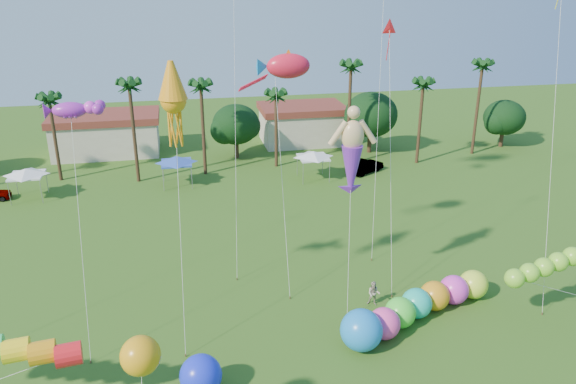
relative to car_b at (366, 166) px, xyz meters
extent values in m
cylinder|color=#3A2819|center=(-32.10, 4.10, 3.51)|extent=(0.36, 0.36, 8.50)
cylinder|color=#3A2819|center=(-24.10, 2.10, 4.26)|extent=(0.36, 0.36, 10.00)
cylinder|color=#3A2819|center=(-17.10, 3.10, 4.01)|extent=(0.36, 0.36, 9.50)
cylinder|color=#3A2819|center=(-9.10, 4.10, 3.26)|extent=(0.36, 0.36, 8.00)
cylinder|color=#3A2819|center=(-1.10, 3.10, 4.76)|extent=(0.36, 0.36, 11.00)
cylinder|color=#3A2819|center=(6.90, 2.10, 3.76)|extent=(0.36, 0.36, 9.00)
cylinder|color=#3A2819|center=(14.90, 4.10, 4.51)|extent=(0.36, 0.36, 10.50)
sphere|color=#113814|center=(-13.10, 8.10, 3.29)|extent=(5.46, 5.46, 5.46)
sphere|color=#113814|center=(2.90, 7.10, 3.91)|extent=(6.30, 6.30, 6.30)
sphere|color=#113814|center=(19.90, 6.10, 2.98)|extent=(5.04, 5.04, 5.04)
cube|color=beige|center=(-28.10, 13.10, 1.26)|extent=(12.00, 7.00, 4.00)
cube|color=beige|center=(-4.10, 13.10, 1.26)|extent=(10.00, 7.00, 4.00)
pyramid|color=white|center=(-34.10, -0.90, 2.01)|extent=(3.00, 3.00, 0.60)
pyramid|color=blue|center=(-20.10, 0.10, 2.01)|extent=(3.00, 3.00, 0.60)
pyramid|color=white|center=(-6.10, -0.90, 2.01)|extent=(3.00, 3.00, 0.60)
imported|color=#4C4C54|center=(0.00, 0.00, 0.00)|extent=(4.64, 3.71, 1.48)
imported|color=#AFA391|center=(-8.09, -25.21, 0.09)|extent=(1.01, 0.92, 1.67)
sphere|color=#FA41A2|center=(-8.69, -28.69, 0.22)|extent=(1.92, 1.92, 1.92)
sphere|color=#41E435|center=(-7.33, -27.80, 0.22)|extent=(1.92, 1.92, 1.92)
sphere|color=#1BBFA9|center=(-5.93, -27.03, 0.22)|extent=(1.92, 1.92, 1.92)
sphere|color=orange|center=(-4.44, -26.44, 0.22)|extent=(1.92, 1.92, 1.92)
sphere|color=#F038D7|center=(-2.88, -26.01, 0.22)|extent=(1.92, 1.92, 1.92)
sphere|color=#CBF336|center=(-1.30, -25.64, 0.22)|extent=(1.92, 1.92, 1.92)
sphere|color=#1980E4|center=(-10.35, -29.41, 0.49)|extent=(3.23, 3.23, 2.45)
sphere|color=#1B2CF4|center=(-19.54, -31.32, 0.35)|extent=(2.17, 2.17, 2.17)
cylinder|color=red|center=(-27.60, -31.67, 2.81)|extent=(8.29, 1.49, 1.11)
ellipsoid|color=#80D72F|center=(-0.59, -28.76, 2.35)|extent=(6.49, 3.18, 1.41)
cylinder|color=silver|center=(3.01, -28.24, 0.81)|extent=(7.20, 1.08, 3.12)
sphere|color=orange|center=(-21.89, -35.79, 5.28)|extent=(2.11, 2.11, 1.62)
cylinder|color=silver|center=(-9.92, -25.29, 4.13)|extent=(0.92, 3.14, 9.75)
cylinder|color=brown|center=(-10.36, -26.84, -0.66)|extent=(0.08, 0.08, 0.16)
ellipsoid|color=red|center=(-12.46, -18.99, 13.87)|extent=(4.52, 2.94, 1.79)
cylinder|color=silver|center=(-12.86, -21.21, 6.57)|extent=(0.82, 4.46, 14.62)
cylinder|color=brown|center=(-13.26, -23.42, -0.66)|extent=(0.08, 0.08, 0.16)
cylinder|color=silver|center=(-15.77, -17.05, 12.60)|extent=(1.34, 6.47, 26.68)
cylinder|color=brown|center=(-16.42, -20.27, -0.66)|extent=(0.08, 0.08, 0.16)
cone|color=orange|center=(-19.90, -24.66, 13.09)|extent=(1.97, 1.97, 4.43)
cylinder|color=silver|center=(-20.08, -26.43, 6.17)|extent=(0.39, 3.56, 13.83)
cylinder|color=brown|center=(-20.26, -28.19, -0.66)|extent=(0.08, 0.08, 0.16)
ellipsoid|color=purple|center=(-25.25, -24.33, 12.76)|extent=(3.47, 2.53, 1.21)
cylinder|color=silver|center=(-25.35, -26.02, 6.01)|extent=(0.22, 3.41, 13.50)
cylinder|color=brown|center=(-25.44, -27.72, -0.66)|extent=(0.08, 0.08, 0.16)
cone|color=red|center=(-6.34, -20.59, 16.25)|extent=(1.24, 0.55, 1.22)
cylinder|color=silver|center=(-6.44, -22.59, 7.75)|extent=(0.23, 4.03, 16.99)
cylinder|color=brown|center=(-6.55, -24.59, -0.66)|extent=(0.08, 0.08, 0.16)
cylinder|color=silver|center=(2.56, -26.01, 9.30)|extent=(1.11, 4.96, 20.08)
cylinder|color=brown|center=(2.02, -28.47, -0.66)|extent=(0.08, 0.08, 0.16)
cylinder|color=silver|center=(-5.48, -17.19, 12.55)|extent=(1.35, 4.49, 26.57)
cylinder|color=brown|center=(-6.14, -19.42, -0.66)|extent=(0.08, 0.08, 0.16)
camera|label=1|loc=(-19.84, -54.95, 19.35)|focal=35.00mm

